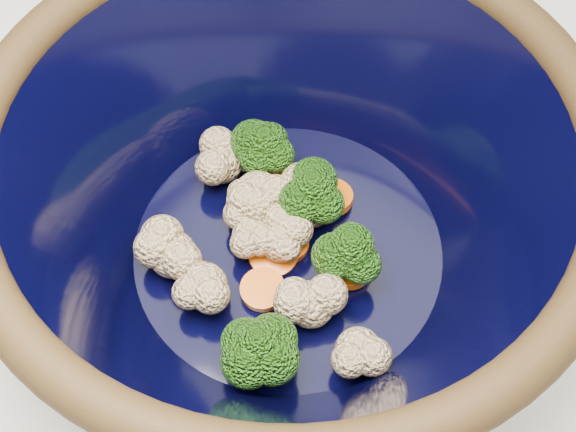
# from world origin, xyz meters

# --- Properties ---
(mixing_bowl) EXTENTS (0.36, 0.36, 0.16)m
(mixing_bowl) POSITION_xyz_m (-0.08, -0.09, 0.99)
(mixing_bowl) COLOR black
(mixing_bowl) RESTS_ON counter
(vegetable_pile) EXTENTS (0.18, 0.16, 0.05)m
(vegetable_pile) POSITION_xyz_m (-0.08, -0.10, 0.96)
(vegetable_pile) COLOR #608442
(vegetable_pile) RESTS_ON mixing_bowl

